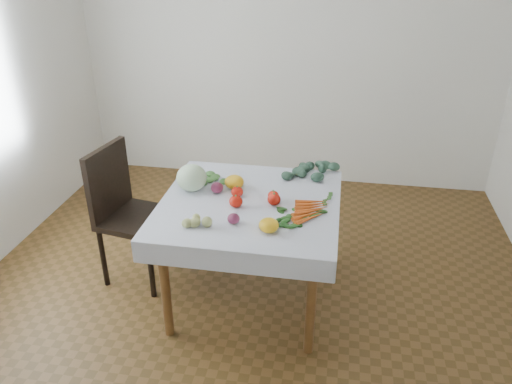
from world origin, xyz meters
TOP-DOWN VIEW (x-y plane):
  - ground at (0.00, 0.00)m, footprint 4.00×4.00m
  - back_wall at (0.00, 2.00)m, footprint 4.00×0.04m
  - table at (0.00, 0.00)m, footprint 1.00×1.00m
  - tablecloth at (0.00, 0.00)m, footprint 1.12×1.12m
  - chair at (-0.92, 0.14)m, footprint 0.52×0.52m
  - cabbage at (-0.41, 0.10)m, footprint 0.26×0.26m
  - tomato_a at (0.16, -0.01)m, footprint 0.11×0.11m
  - tomato_b at (-0.07, -0.08)m, footprint 0.09×0.09m
  - tomato_c at (-0.09, 0.06)m, footprint 0.10×0.10m
  - tomato_d at (0.14, 0.05)m, footprint 0.08×0.08m
  - heirloom_back at (-0.14, 0.18)m, footprint 0.16×0.16m
  - heirloom_front at (0.17, -0.33)m, footprint 0.15×0.15m
  - onion_a at (-0.23, 0.09)m, footprint 0.11×0.11m
  - onion_b at (-0.04, -0.28)m, footprint 0.10×0.10m
  - tomatillo_cluster at (-0.22, -0.33)m, footprint 0.12×0.14m
  - carrot_bunch at (0.38, -0.06)m, footprint 0.22×0.34m
  - kale_bunch at (0.36, 0.47)m, footprint 0.38×0.28m
  - basil_bunch at (0.34, -0.17)m, footprint 0.27×0.24m
  - dill_bunch at (-0.30, 0.25)m, footprint 0.25×0.19m

SIDE VIEW (x-z plane):
  - ground at x=0.00m, z-range 0.00..0.00m
  - chair at x=-0.92m, z-range 0.07..1.07m
  - table at x=0.00m, z-range 0.28..1.03m
  - tablecloth at x=0.00m, z-range 0.75..0.76m
  - basil_bunch at x=0.34m, z-range 0.76..0.77m
  - dill_bunch at x=-0.30m, z-range 0.76..0.78m
  - carrot_bunch at x=0.38m, z-range 0.76..0.79m
  - kale_bunch at x=0.36m, z-range 0.76..0.80m
  - tomatillo_cluster at x=-0.22m, z-range 0.76..0.81m
  - tomato_d at x=0.14m, z-range 0.76..0.82m
  - onion_b at x=-0.04m, z-range 0.76..0.82m
  - tomato_c at x=-0.09m, z-range 0.76..0.82m
  - onion_a at x=-0.23m, z-range 0.76..0.83m
  - tomato_a at x=0.16m, z-range 0.76..0.83m
  - tomato_b at x=-0.07m, z-range 0.76..0.83m
  - heirloom_front at x=0.17m, z-range 0.76..0.84m
  - heirloom_back at x=-0.14m, z-range 0.76..0.85m
  - cabbage at x=-0.41m, z-range 0.76..0.93m
  - back_wall at x=0.00m, z-range 0.00..2.70m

